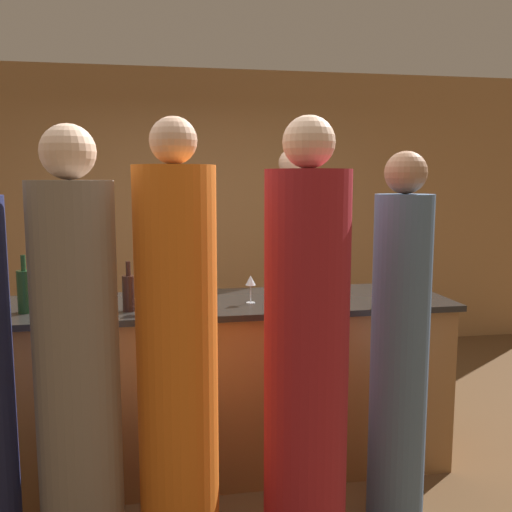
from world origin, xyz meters
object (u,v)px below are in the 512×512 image
Objects in this scene: guest_4 at (78,374)px; wine_bottle_0 at (129,292)px; guest_1 at (306,359)px; wine_bottle_1 at (407,279)px; guest_0 at (178,363)px; bartender at (291,288)px; wine_bottle_2 at (25,291)px; guest_3 at (400,352)px.

guest_4 is 7.15× the size of wine_bottle_0.
wine_bottle_1 is at bearing 41.92° from guest_1.
wine_bottle_1 reaches higher than wine_bottle_0.
guest_0 is 0.42m from guest_4.
guest_1 reaches higher than wine_bottle_1.
wine_bottle_2 is (-1.70, -0.93, 0.22)m from bartender.
guest_0 is 1.07× the size of guest_3.
guest_0 is at bearing -43.12° from wine_bottle_2.
wine_bottle_0 is 0.88× the size of wine_bottle_1.
wine_bottle_1 is at bearing 26.20° from guest_0.
guest_4 reaches higher than wine_bottle_1.
guest_0 reaches higher than wine_bottle_2.
guest_1 is (0.57, -0.05, 0.00)m from guest_0.
bartender is 1.10m from wine_bottle_1.
guest_0 is 0.58m from guest_1.
wine_bottle_0 is 0.55m from wine_bottle_2.
guest_4 reaches higher than wine_bottle_0.
bartender reaches higher than wine_bottle_2.
wine_bottle_1 is at bearing 62.39° from guest_3.
guest_0 is 7.29× the size of wine_bottle_0.
guest_4 is at bearing -105.66° from wine_bottle_0.
guest_3 reaches higher than wine_bottle_0.
bartender is at bearing 78.55° from guest_1.
guest_3 is at bearing -18.16° from wine_bottle_2.
wine_bottle_0 is (0.19, 0.69, 0.21)m from guest_4.
bartender is 1.55m from guest_3.
guest_0 is 0.73m from wine_bottle_0.
guest_4 is (-1.00, 0.03, -0.02)m from guest_1.
wine_bottle_1 is at bearing 116.36° from bartender.
bartender is 0.98× the size of guest_0.
bartender reaches higher than guest_3.
wine_bottle_1 is (1.63, 0.02, 0.02)m from wine_bottle_0.
wine_bottle_0 is (-1.15, -0.99, 0.21)m from bartender.
wine_bottle_2 is at bearing 173.56° from wine_bottle_0.
guest_1 reaches higher than guest_4.
guest_3 is at bearing 17.60° from guest_1.
bartender is 0.97× the size of guest_1.
guest_0 is at bearing -153.80° from wine_bottle_1.
guest_3 is (0.18, -1.54, -0.03)m from bartender.
wine_bottle_0 is (-0.23, 0.67, 0.19)m from guest_0.
guest_0 is 1.02× the size of guest_4.
guest_4 is at bearing -158.71° from wine_bottle_1.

